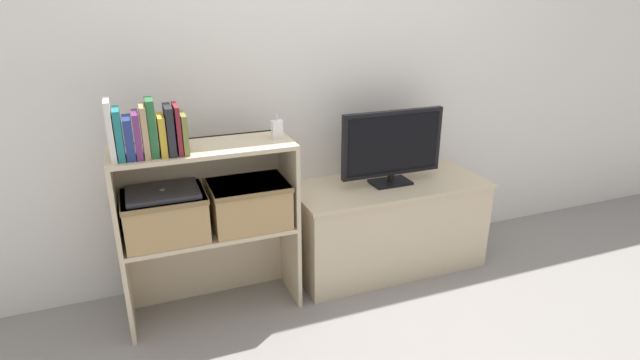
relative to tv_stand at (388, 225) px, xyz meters
The scene contains 20 objects.
ground_plane 0.57m from the tv_stand, 153.32° to the right, with size 16.00×16.00×0.00m, color gray.
wall_back 1.07m from the tv_stand, 149.87° to the left, with size 10.00×0.05×2.40m.
tv_stand is the anchor object (origin of this frame).
tv 0.48m from the tv_stand, 90.00° to the right, with size 0.59×0.14×0.42m.
bookshelf_lower_tier 1.02m from the tv_stand, behind, with size 0.83×0.32×0.45m.
bookshelf_upper_tier 1.12m from the tv_stand, behind, with size 0.83×0.32×0.42m.
book_ivory 1.58m from the tv_stand, behind, with size 0.02×0.14×0.25m.
book_teal 1.55m from the tv_stand, behind, with size 0.03×0.14×0.21m.
book_navy 1.51m from the tv_stand, behind, with size 0.03×0.14×0.17m.
book_plum 1.48m from the tv_stand, behind, with size 0.03×0.14×0.19m.
book_tan 1.46m from the tv_stand, behind, with size 0.02×0.14×0.22m.
book_forest 1.44m from the tv_stand, behind, with size 0.03×0.12×0.24m.
book_mustard 1.39m from the tv_stand, behind, with size 0.03×0.13×0.17m.
book_charcoal 1.37m from the tv_stand, behind, with size 0.03×0.15×0.21m.
book_maroon 1.34m from the tv_stand, behind, with size 0.02×0.15×0.21m.
book_olive 1.31m from the tv_stand, behind, with size 0.02×0.15×0.17m.
baby_monitor 0.94m from the tv_stand, behind, with size 0.05×0.03×0.12m.
storage_basket_left 1.26m from the tv_stand, behind, with size 0.37×0.29×0.22m.
storage_basket_right 0.89m from the tv_stand, behind, with size 0.37×0.29×0.22m.
laptop 1.29m from the tv_stand, behind, with size 0.32×0.24×0.02m.
Camera 1 is at (-0.87, -2.06, 1.53)m, focal length 28.00 mm.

